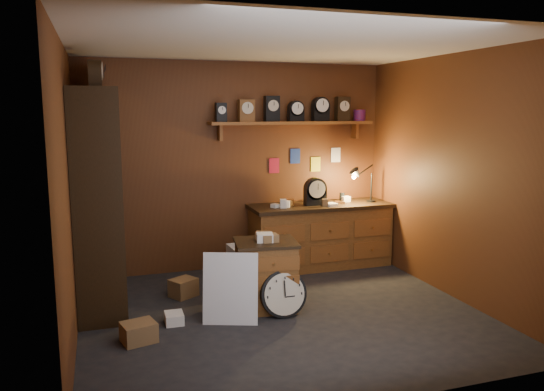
{
  "coord_description": "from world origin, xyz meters",
  "views": [
    {
      "loc": [
        -1.73,
        -4.91,
        2.08
      ],
      "look_at": [
        -0.0,
        0.35,
        1.19
      ],
      "focal_mm": 35.0,
      "sensor_mm": 36.0,
      "label": 1
    }
  ],
  "objects": [
    {
      "name": "shelving_unit",
      "position": [
        -1.79,
        0.98,
        1.25
      ],
      "size": [
        0.47,
        1.6,
        2.58
      ],
      "color": "black",
      "rests_on": "ground"
    },
    {
      "name": "mini_fridge",
      "position": [
        -0.06,
        1.05,
        0.23
      ],
      "size": [
        0.47,
        0.49,
        0.47
      ],
      "rotation": [
        0.0,
        0.0,
        0.06
      ],
      "color": "silver",
      "rests_on": "ground"
    },
    {
      "name": "floor_box_c",
      "position": [
        -0.89,
        0.85,
        0.1
      ],
      "size": [
        0.35,
        0.34,
        0.2
      ],
      "primitive_type": "cube",
      "rotation": [
        0.0,
        0.0,
        0.55
      ],
      "color": "brown",
      "rests_on": "ground"
    },
    {
      "name": "big_round_clock",
      "position": [
        -0.01,
        -0.05,
        0.24
      ],
      "size": [
        0.49,
        0.16,
        0.49
      ],
      "color": "black",
      "rests_on": "ground"
    },
    {
      "name": "low_cabinet",
      "position": [
        -0.11,
        0.23,
        0.4
      ],
      "size": [
        0.71,
        0.63,
        0.82
      ],
      "rotation": [
        0.0,
        0.0,
        -0.15
      ],
      "color": "brown",
      "rests_on": "ground"
    },
    {
      "name": "white_panel",
      "position": [
        -0.56,
        -0.04,
        0.0
      ],
      "size": [
        0.56,
        0.32,
        0.71
      ],
      "primitive_type": "cube",
      "rotation": [
        -0.17,
        0.0,
        -0.35
      ],
      "color": "silver",
      "rests_on": "ground"
    },
    {
      "name": "floor_box_a",
      "position": [
        -1.46,
        -0.21,
        0.09
      ],
      "size": [
        0.34,
        0.31,
        0.18
      ],
      "primitive_type": "cube",
      "rotation": [
        0.0,
        0.0,
        0.25
      ],
      "color": "brown",
      "rests_on": "ground"
    },
    {
      "name": "workbench",
      "position": [
        1.05,
        1.47,
        0.47
      ],
      "size": [
        1.91,
        0.66,
        1.36
      ],
      "color": "brown",
      "rests_on": "ground"
    },
    {
      "name": "room_shell",
      "position": [
        0.04,
        0.11,
        1.72
      ],
      "size": [
        4.02,
        3.62,
        2.71
      ],
      "color": "#592E15",
      "rests_on": "ground"
    },
    {
      "name": "floor",
      "position": [
        0.0,
        0.0,
        0.0
      ],
      "size": [
        4.0,
        4.0,
        0.0
      ],
      "primitive_type": "plane",
      "color": "black",
      "rests_on": "ground"
    },
    {
      "name": "floor_box_b",
      "position": [
        -1.1,
        0.11,
        0.05
      ],
      "size": [
        0.18,
        0.22,
        0.11
      ],
      "primitive_type": "cube",
      "rotation": [
        0.0,
        0.0,
        -0.02
      ],
      "color": "white",
      "rests_on": "ground"
    }
  ]
}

